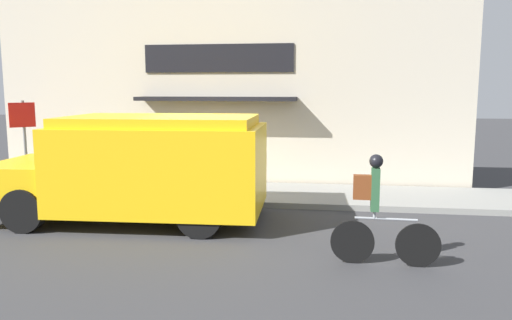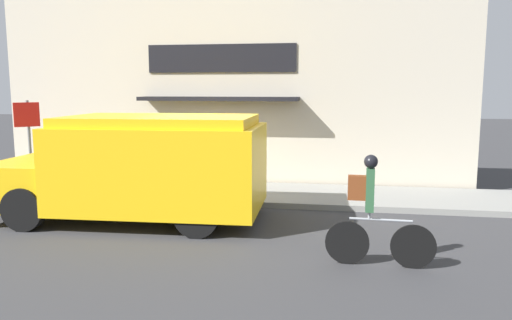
% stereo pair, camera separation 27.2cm
% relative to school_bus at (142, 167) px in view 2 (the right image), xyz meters
% --- Properties ---
extents(ground_plane, '(70.00, 70.00, 0.00)m').
position_rel_school_bus_xyz_m(ground_plane, '(0.88, 1.37, -1.08)').
color(ground_plane, '#38383A').
extents(sidewalk, '(28.00, 2.35, 0.13)m').
position_rel_school_bus_xyz_m(sidewalk, '(0.88, 2.54, -1.02)').
color(sidewalk, gray).
rests_on(sidewalk, ground_plane).
extents(storefront, '(12.74, 0.91, 5.51)m').
position_rel_school_bus_xyz_m(storefront, '(0.87, 3.87, 1.67)').
color(storefront, beige).
rests_on(storefront, ground_plane).
extents(school_bus, '(5.40, 2.86, 2.09)m').
position_rel_school_bus_xyz_m(school_bus, '(0.00, 0.00, 0.00)').
color(school_bus, yellow).
rests_on(school_bus, ground_plane).
extents(cyclist, '(1.61, 0.20, 1.67)m').
position_rel_school_bus_xyz_m(cyclist, '(4.35, -1.90, -0.28)').
color(cyclist, black).
rests_on(cyclist, ground_plane).
extents(stop_sign_post, '(0.45, 0.45, 2.19)m').
position_rel_school_bus_xyz_m(stop_sign_post, '(-3.81, 2.02, 0.52)').
color(stop_sign_post, slate).
rests_on(stop_sign_post, sidewalk).
extents(trash_bin, '(0.57, 0.57, 0.81)m').
position_rel_school_bus_xyz_m(trash_bin, '(-0.08, 3.11, -0.55)').
color(trash_bin, slate).
rests_on(trash_bin, sidewalk).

